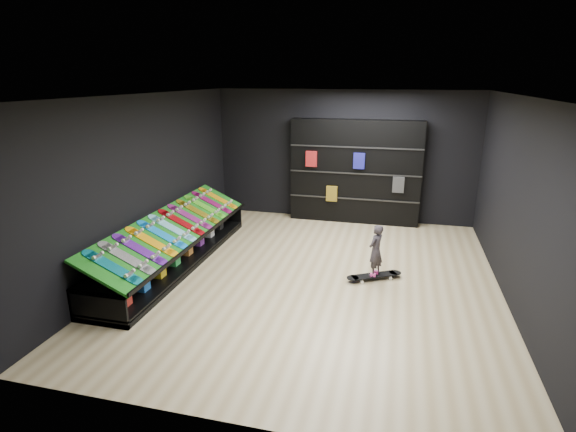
% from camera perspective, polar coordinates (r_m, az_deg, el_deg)
% --- Properties ---
extents(floor, '(6.00, 7.00, 0.01)m').
position_cam_1_polar(floor, '(7.71, 3.27, -7.81)').
color(floor, tan).
rests_on(floor, ground).
extents(ceiling, '(6.00, 7.00, 0.01)m').
position_cam_1_polar(ceiling, '(6.99, 3.71, 15.05)').
color(ceiling, white).
rests_on(ceiling, ground).
extents(wall_back, '(6.00, 0.02, 3.00)m').
position_cam_1_polar(wall_back, '(10.60, 7.04, 7.55)').
color(wall_back, black).
rests_on(wall_back, ground).
extents(wall_front, '(6.00, 0.02, 3.00)m').
position_cam_1_polar(wall_front, '(4.01, -5.99, -8.96)').
color(wall_front, black).
rests_on(wall_front, ground).
extents(wall_left, '(0.02, 7.00, 3.00)m').
position_cam_1_polar(wall_left, '(8.28, -17.43, 4.16)').
color(wall_left, black).
rests_on(wall_left, ground).
extents(wall_right, '(0.02, 7.00, 3.00)m').
position_cam_1_polar(wall_right, '(7.30, 27.28, 1.31)').
color(wall_right, black).
rests_on(wall_right, ground).
extents(display_rack, '(0.90, 4.50, 0.50)m').
position_cam_1_polar(display_rack, '(8.42, -14.04, -4.26)').
color(display_rack, black).
rests_on(display_rack, ground).
extents(turf_ramp, '(0.92, 4.50, 0.46)m').
position_cam_1_polar(turf_ramp, '(8.24, -13.96, -1.31)').
color(turf_ramp, '#0F5D0E').
rests_on(turf_ramp, display_rack).
extents(back_shelving, '(2.95, 0.34, 2.36)m').
position_cam_1_polar(back_shelving, '(10.45, 8.52, 5.57)').
color(back_shelving, black).
rests_on(back_shelving, ground).
extents(floor_skateboard, '(0.96, 0.68, 0.09)m').
position_cam_1_polar(floor_skateboard, '(7.75, 10.87, -7.65)').
color(floor_skateboard, black).
rests_on(floor_skateboard, ground).
extents(child, '(0.22, 0.24, 0.53)m').
position_cam_1_polar(child, '(7.63, 11.00, -5.52)').
color(child, black).
rests_on(child, floor_skateboard).
extents(display_board_0, '(0.93, 0.22, 0.50)m').
position_cam_1_polar(display_board_0, '(6.73, -21.38, -6.07)').
color(display_board_0, '#0C8C99').
rests_on(display_board_0, turf_ramp).
extents(display_board_1, '(0.93, 0.22, 0.50)m').
position_cam_1_polar(display_board_1, '(6.99, -19.77, -5.03)').
color(display_board_1, black).
rests_on(display_board_1, turf_ramp).
extents(display_board_2, '(0.93, 0.22, 0.50)m').
position_cam_1_polar(display_board_2, '(7.25, -18.29, -4.05)').
color(display_board_2, purple).
rests_on(display_board_2, turf_ramp).
extents(display_board_3, '(0.93, 0.22, 0.50)m').
position_cam_1_polar(display_board_3, '(7.52, -16.92, -3.14)').
color(display_board_3, yellow).
rests_on(display_board_3, turf_ramp).
extents(display_board_4, '(0.93, 0.22, 0.50)m').
position_cam_1_polar(display_board_4, '(7.80, -15.64, -2.30)').
color(display_board_4, blue).
rests_on(display_board_4, turf_ramp).
extents(display_board_5, '(0.93, 0.22, 0.50)m').
position_cam_1_polar(display_board_5, '(8.09, -14.46, -1.51)').
color(display_board_5, '#0CB2E5').
rests_on(display_board_5, turf_ramp).
extents(display_board_6, '(0.93, 0.22, 0.50)m').
position_cam_1_polar(display_board_6, '(8.38, -13.35, -0.78)').
color(display_board_6, red).
rests_on(display_board_6, turf_ramp).
extents(display_board_7, '(0.93, 0.22, 0.50)m').
position_cam_1_polar(display_board_7, '(8.67, -12.33, -0.10)').
color(display_board_7, '#2626BF').
rests_on(display_board_7, turf_ramp).
extents(display_board_8, '(0.93, 0.22, 0.50)m').
position_cam_1_polar(display_board_8, '(8.96, -11.37, 0.54)').
color(display_board_8, yellow).
rests_on(display_board_8, turf_ramp).
extents(display_board_9, '(0.93, 0.22, 0.50)m').
position_cam_1_polar(display_board_9, '(9.26, -10.47, 1.14)').
color(display_board_9, green).
rests_on(display_board_9, turf_ramp).
extents(display_board_10, '(0.93, 0.22, 0.50)m').
position_cam_1_polar(display_board_10, '(9.57, -9.62, 1.70)').
color(display_board_10, '#E5198C').
rests_on(display_board_10, turf_ramp).
extents(display_board_11, '(0.93, 0.22, 0.50)m').
position_cam_1_polar(display_board_11, '(9.87, -8.83, 2.23)').
color(display_board_11, orange).
rests_on(display_board_11, turf_ramp).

